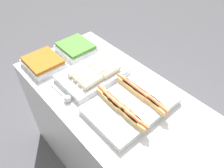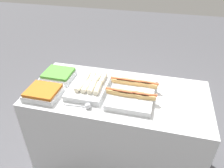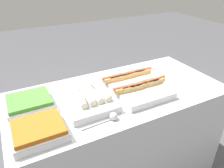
{
  "view_description": "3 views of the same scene",
  "coord_description": "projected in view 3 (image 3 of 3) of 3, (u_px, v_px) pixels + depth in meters",
  "views": [
    {
      "loc": [
        0.71,
        -0.67,
        1.98
      ],
      "look_at": [
        -0.05,
        0.0,
        1.01
      ],
      "focal_mm": 35.0,
      "sensor_mm": 36.0,
      "label": 1
    },
    {
      "loc": [
        0.32,
        -1.5,
        2.05
      ],
      "look_at": [
        -0.05,
        0.0,
        1.01
      ],
      "focal_mm": 35.0,
      "sensor_mm": 36.0,
      "label": 2
    },
    {
      "loc": [
        -0.66,
        -1.18,
        1.74
      ],
      "look_at": [
        -0.05,
        0.0,
        1.01
      ],
      "focal_mm": 35.0,
      "sensor_mm": 36.0,
      "label": 3
    }
  ],
  "objects": [
    {
      "name": "counter",
      "position": [
        118.0,
        141.0,
        1.8
      ],
      "size": [
        1.56,
        0.75,
        0.93
      ],
      "color": "silver",
      "rests_on": "ground_plane"
    },
    {
      "name": "tray_hotdogs",
      "position": [
        133.0,
        84.0,
        1.61
      ],
      "size": [
        0.42,
        0.53,
        0.1
      ],
      "color": "silver",
      "rests_on": "counter"
    },
    {
      "name": "tray_wraps",
      "position": [
        86.0,
        96.0,
        1.45
      ],
      "size": [
        0.31,
        0.46,
        0.09
      ],
      "color": "silver",
      "rests_on": "counter"
    },
    {
      "name": "tray_side_front",
      "position": [
        39.0,
        131.0,
        1.16
      ],
      "size": [
        0.28,
        0.25,
        0.07
      ],
      "color": "silver",
      "rests_on": "counter"
    },
    {
      "name": "tray_side_back",
      "position": [
        29.0,
        103.0,
        1.39
      ],
      "size": [
        0.28,
        0.25,
        0.07
      ],
      "color": "silver",
      "rests_on": "counter"
    },
    {
      "name": "serving_spoon_near",
      "position": [
        111.0,
        117.0,
        1.28
      ],
      "size": [
        0.23,
        0.05,
        0.05
      ],
      "color": "#B2B5BA",
      "rests_on": "counter"
    }
  ]
}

